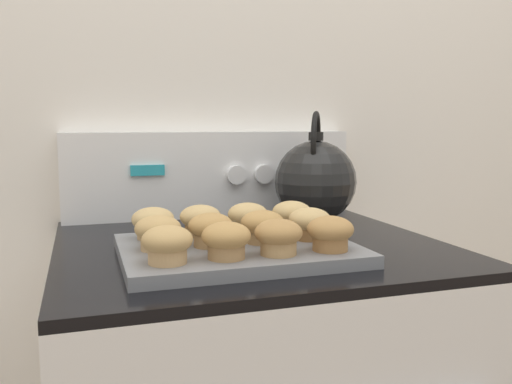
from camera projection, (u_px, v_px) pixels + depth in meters
The scene contains 16 objects.
wall_back at pixel (206, 94), 1.39m from camera, with size 8.00×0.05×2.40m.
control_panel at pixel (213, 174), 1.36m from camera, with size 0.72×0.07×0.21m.
muffin_pan at pixel (237, 250), 0.96m from camera, with size 0.40×0.31×0.02m.
muffin_r0_c0 at pixel (167, 244), 0.82m from camera, with size 0.08×0.08×0.06m.
muffin_r0_c1 at pixel (226, 239), 0.85m from camera, with size 0.08×0.08×0.06m.
muffin_r0_c2 at pixel (278, 236), 0.88m from camera, with size 0.08×0.08×0.06m.
muffin_r0_c3 at pixel (330, 233), 0.91m from camera, with size 0.08×0.08×0.06m.
muffin_r1_c0 at pixel (158, 232), 0.91m from camera, with size 0.08×0.08×0.06m.
muffin_r1_c1 at pixel (211, 229), 0.94m from camera, with size 0.08×0.08×0.06m.
muffin_r1_c2 at pixel (263, 226), 0.97m from camera, with size 0.08×0.08×0.06m.
muffin_r1_c3 at pixel (310, 223), 0.99m from camera, with size 0.08×0.08×0.06m.
muffin_r2_c0 at pixel (153, 222), 1.00m from camera, with size 0.08×0.08×0.06m.
muffin_r2_c1 at pixel (200, 220), 1.03m from camera, with size 0.08×0.08×0.06m.
muffin_r2_c2 at pixel (248, 217), 1.06m from camera, with size 0.08×0.08×0.06m.
muffin_r2_c3 at pixel (292, 215), 1.08m from camera, with size 0.08×0.08×0.06m.
tea_kettle at pixel (315, 180), 1.28m from camera, with size 0.19×0.22×0.26m.
Camera 1 is at (-0.31, -0.65, 1.13)m, focal length 38.00 mm.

